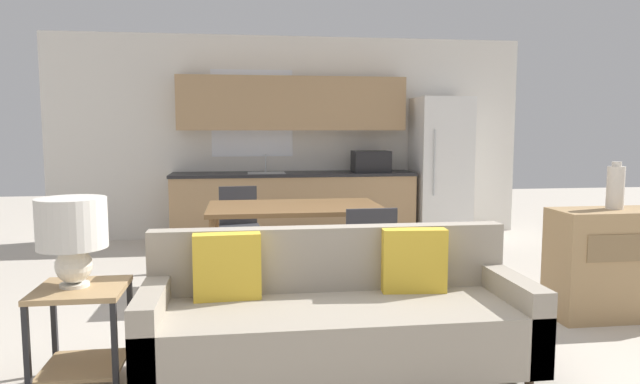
# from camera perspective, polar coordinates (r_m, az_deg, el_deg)

# --- Properties ---
(ground_plane) EXTENTS (20.00, 20.00, 0.00)m
(ground_plane) POSITION_cam_1_polar(r_m,az_deg,el_deg) (3.53, 4.13, -18.30)
(ground_plane) COLOR beige
(wall_back) EXTENTS (6.40, 0.07, 2.70)m
(wall_back) POSITION_cam_1_polar(r_m,az_deg,el_deg) (7.79, -2.93, 5.48)
(wall_back) COLOR silver
(wall_back) RESTS_ON ground_plane
(kitchen_counter) EXTENTS (3.17, 0.65, 2.15)m
(kitchen_counter) POSITION_cam_1_polar(r_m,az_deg,el_deg) (7.52, -2.51, 1.55)
(kitchen_counter) COLOR tan
(kitchen_counter) RESTS_ON ground_plane
(refrigerator) EXTENTS (0.70, 0.71, 1.89)m
(refrigerator) POSITION_cam_1_polar(r_m,az_deg,el_deg) (7.86, 11.94, 2.36)
(refrigerator) COLOR white
(refrigerator) RESTS_ON ground_plane
(dining_table) EXTENTS (1.57, 0.95, 0.77)m
(dining_table) POSITION_cam_1_polar(r_m,az_deg,el_deg) (5.22, -2.55, -2.03)
(dining_table) COLOR brown
(dining_table) RESTS_ON ground_plane
(couch) EXTENTS (2.25, 0.80, 0.85)m
(couch) POSITION_cam_1_polar(r_m,az_deg,el_deg) (3.50, 1.63, -12.44)
(couch) COLOR #3D2D1E
(couch) RESTS_ON ground_plane
(side_table) EXTENTS (0.48, 0.48, 0.59)m
(side_table) POSITION_cam_1_polar(r_m,az_deg,el_deg) (3.56, -22.70, -11.74)
(side_table) COLOR tan
(side_table) RESTS_ON ground_plane
(table_lamp) EXTENTS (0.38, 0.38, 0.50)m
(table_lamp) POSITION_cam_1_polar(r_m,az_deg,el_deg) (3.46, -23.55, -3.57)
(table_lamp) COLOR silver
(table_lamp) RESTS_ON side_table
(credenza) EXTENTS (1.18, 0.43, 0.85)m
(credenza) POSITION_cam_1_polar(r_m,az_deg,el_deg) (5.08, 28.26, -6.28)
(credenza) COLOR tan
(credenza) RESTS_ON ground_plane
(vase) EXTENTS (0.13, 0.13, 0.37)m
(vase) POSITION_cam_1_polar(r_m,az_deg,el_deg) (4.96, 27.45, 0.45)
(vase) COLOR beige
(vase) RESTS_ON credenza
(dining_chair_near_right) EXTENTS (0.43, 0.43, 0.86)m
(dining_chair_near_right) POSITION_cam_1_polar(r_m,az_deg,el_deg) (4.56, 4.77, -6.08)
(dining_chair_near_right) COLOR #38383D
(dining_chair_near_right) RESTS_ON ground_plane
(dining_chair_far_left) EXTENTS (0.45, 0.45, 0.86)m
(dining_chair_far_left) POSITION_cam_1_polar(r_m,az_deg,el_deg) (6.03, -8.08, -3.07)
(dining_chair_far_left) COLOR #38383D
(dining_chair_far_left) RESTS_ON ground_plane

